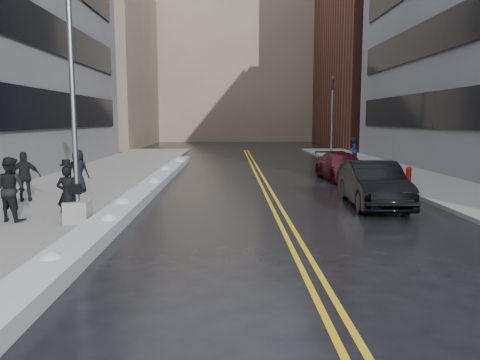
{
  "coord_description": "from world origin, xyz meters",
  "views": [
    {
      "loc": [
        0.91,
        -10.81,
        2.98
      ],
      "look_at": [
        1.2,
        2.17,
        1.3
      ],
      "focal_mm": 35.0,
      "sensor_mm": 36.0,
      "label": 1
    }
  ],
  "objects": [
    {
      "name": "car_black",
      "position": [
        5.86,
        5.03,
        0.77
      ],
      "size": [
        1.89,
        4.78,
        1.55
      ],
      "primitive_type": "imported",
      "rotation": [
        0.0,
        0.0,
        -0.05
      ],
      "color": "black",
      "rests_on": "ground"
    },
    {
      "name": "car_maroon",
      "position": [
        6.49,
        12.15,
        0.67
      ],
      "size": [
        2.21,
        4.75,
        1.34
      ],
      "primitive_type": "imported",
      "rotation": [
        0.0,
        0.0,
        0.07
      ],
      "color": "#480B17",
      "rests_on": "ground"
    },
    {
      "name": "snow_ridge",
      "position": [
        -2.45,
        8.0,
        0.17
      ],
      "size": [
        0.9,
        30.0,
        0.34
      ],
      "primitive_type": "cube",
      "color": "silver",
      "rests_on": "ground"
    },
    {
      "name": "ground",
      "position": [
        0.0,
        0.0,
        0.0
      ],
      "size": [
        160.0,
        160.0,
        0.0
      ],
      "primitive_type": "plane",
      "color": "black",
      "rests_on": "ground"
    },
    {
      "name": "sidewalk_west",
      "position": [
        -5.75,
        10.0,
        0.07
      ],
      "size": [
        5.5,
        50.0,
        0.15
      ],
      "primitive_type": "cube",
      "color": "gray",
      "rests_on": "ground"
    },
    {
      "name": "lane_line_right",
      "position": [
        2.65,
        10.0,
        0.0
      ],
      "size": [
        0.12,
        50.0,
        0.01
      ],
      "primitive_type": "cube",
      "color": "gold",
      "rests_on": "ground"
    },
    {
      "name": "pedestrian_b",
      "position": [
        -5.22,
        2.24,
        1.05
      ],
      "size": [
        1.06,
        0.95,
        1.81
      ],
      "primitive_type": "imported",
      "rotation": [
        0.0,
        0.0,
        2.78
      ],
      "color": "black",
      "rests_on": "sidewalk_west"
    },
    {
      "name": "lamppost",
      "position": [
        -3.3,
        2.0,
        2.53
      ],
      "size": [
        0.65,
        0.65,
        7.62
      ],
      "color": "gray",
      "rests_on": "sidewalk_west"
    },
    {
      "name": "building_west_far",
      "position": [
        -15.5,
        44.0,
        9.0
      ],
      "size": [
        14.0,
        22.0,
        18.0
      ],
      "primitive_type": "cube",
      "color": "gray",
      "rests_on": "ground"
    },
    {
      "name": "building_east_far",
      "position": [
        19.0,
        42.0,
        14.0
      ],
      "size": [
        14.0,
        20.0,
        28.0
      ],
      "primitive_type": "cube",
      "color": "#562D21",
      "rests_on": "ground"
    },
    {
      "name": "fire_hydrant",
      "position": [
        9.0,
        10.0,
        0.55
      ],
      "size": [
        0.26,
        0.26,
        0.73
      ],
      "color": "maroon",
      "rests_on": "sidewalk_east"
    },
    {
      "name": "pedestrian_d",
      "position": [
        -6.2,
        5.43,
        1.02
      ],
      "size": [
        1.1,
        0.74,
        1.73
      ],
      "primitive_type": "imported",
      "rotation": [
        0.0,
        0.0,
        3.48
      ],
      "color": "black",
      "rests_on": "sidewalk_west"
    },
    {
      "name": "traffic_signal",
      "position": [
        8.5,
        24.0,
        3.4
      ],
      "size": [
        0.16,
        0.2,
        6.0
      ],
      "color": "gray",
      "rests_on": "sidewalk_east"
    },
    {
      "name": "lane_line_left",
      "position": [
        2.35,
        10.0,
        0.0
      ],
      "size": [
        0.12,
        50.0,
        0.01
      ],
      "primitive_type": "cube",
      "color": "gold",
      "rests_on": "ground"
    },
    {
      "name": "pedestrian_east",
      "position": [
        9.19,
        20.47,
        0.97
      ],
      "size": [
        1.0,
        0.97,
        1.63
      ],
      "primitive_type": "imported",
      "rotation": [
        0.0,
        0.0,
        3.78
      ],
      "color": "navy",
      "rests_on": "sidewalk_east"
    },
    {
      "name": "sidewalk_east",
      "position": [
        10.0,
        10.0,
        0.07
      ],
      "size": [
        4.0,
        50.0,
        0.15
      ],
      "primitive_type": "cube",
      "color": "gray",
      "rests_on": "ground"
    },
    {
      "name": "pedestrian_c",
      "position": [
        -5.02,
        7.49,
        0.99
      ],
      "size": [
        0.88,
        0.64,
        1.68
      ],
      "primitive_type": "imported",
      "rotation": [
        0.0,
        0.0,
        3.01
      ],
      "color": "black",
      "rests_on": "sidewalk_west"
    },
    {
      "name": "building_far",
      "position": [
        2.0,
        60.0,
        11.0
      ],
      "size": [
        36.0,
        16.0,
        22.0
      ],
      "primitive_type": "cube",
      "color": "gray",
      "rests_on": "ground"
    },
    {
      "name": "pedestrian_fedora",
      "position": [
        -3.54,
        1.95,
        0.94
      ],
      "size": [
        0.6,
        0.41,
        1.59
      ],
      "primitive_type": "imported",
      "rotation": [
        0.0,
        0.0,
        3.2
      ],
      "color": "black",
      "rests_on": "sidewalk_west"
    }
  ]
}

